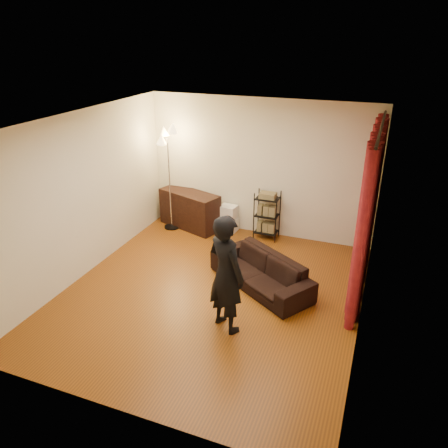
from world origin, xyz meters
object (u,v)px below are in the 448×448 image
at_px(person, 226,274).
at_px(media_cabinet, 190,210).
at_px(wire_shelf, 267,215).
at_px(storage_boxes, 228,218).
at_px(floor_lamp, 169,180).
at_px(sofa, 261,271).

distance_m(person, media_cabinet, 3.52).
bearing_deg(wire_shelf, storage_boxes, 158.78).
relative_size(media_cabinet, wire_shelf, 1.35).
bearing_deg(floor_lamp, person, -50.46).
bearing_deg(sofa, media_cabinet, 173.18).
xyz_separation_m(sofa, person, (-0.14, -1.20, 0.58)).
xyz_separation_m(media_cabinet, storage_boxes, (0.83, 0.08, -0.10)).
xyz_separation_m(storage_boxes, wire_shelf, (0.82, -0.03, 0.21)).
bearing_deg(floor_lamp, sofa, -32.56).
height_order(wire_shelf, floor_lamp, floor_lamp).
height_order(person, media_cabinet, person).
bearing_deg(sofa, floor_lamp, -179.52).
height_order(media_cabinet, storage_boxes, media_cabinet).
relative_size(person, media_cabinet, 1.29).
bearing_deg(person, sofa, -67.81).
xyz_separation_m(sofa, media_cabinet, (-2.06, 1.72, 0.12)).
height_order(sofa, storage_boxes, storage_boxes).
relative_size(wire_shelf, floor_lamp, 0.46).
bearing_deg(storage_boxes, person, -70.16).
height_order(person, wire_shelf, person).
distance_m(storage_boxes, wire_shelf, 0.85).
relative_size(sofa, storage_boxes, 3.29).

